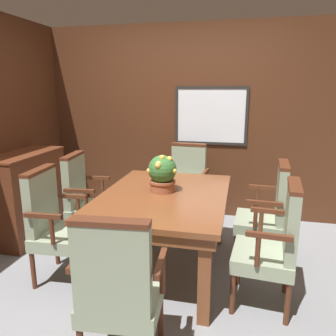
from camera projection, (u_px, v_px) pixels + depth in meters
name	position (u px, v px, depth m)	size (l,w,h in m)	color
ground_plane	(148.00, 280.00, 2.91)	(14.00, 14.00, 0.00)	gray
wall_back	(184.00, 122.00, 4.27)	(7.20, 0.08, 2.45)	#4C2816
dining_table	(164.00, 204.00, 2.95)	(1.11, 1.51, 0.74)	brown
chair_right_near	(274.00, 243.00, 2.46)	(0.49, 0.55, 1.00)	#562B19
chair_head_near	(118.00, 288.00, 1.90)	(0.55, 0.49, 1.00)	#562B19
chair_right_far	(268.00, 211.00, 3.10)	(0.48, 0.54, 1.00)	#562B19
chair_left_near	(55.00, 222.00, 2.84)	(0.48, 0.54, 1.00)	#562B19
chair_head_far	(186.00, 182.00, 4.05)	(0.55, 0.49, 1.00)	#562B19
chair_left_far	(85.00, 198.00, 3.47)	(0.49, 0.55, 1.00)	#562B19
potted_plant	(162.00, 173.00, 2.95)	(0.27, 0.26, 0.35)	#9E5638
sideboard_cabinet	(27.00, 195.00, 3.70)	(0.44, 0.98, 0.97)	brown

